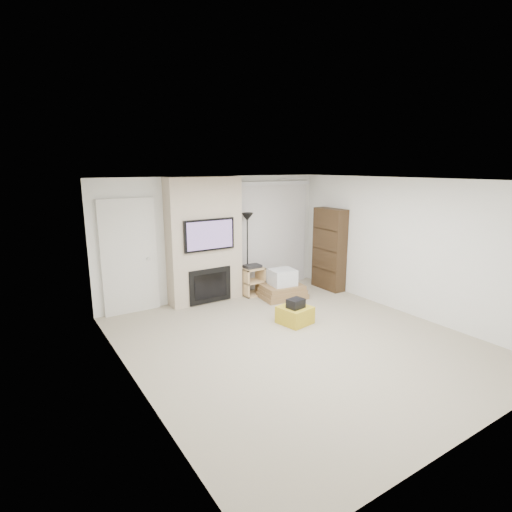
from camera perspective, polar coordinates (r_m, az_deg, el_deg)
floor at (r=6.47m, az=5.90°, el=-12.00°), size 5.00×5.50×0.00m
ceiling at (r=5.88m, az=6.46°, el=10.72°), size 5.00×5.50×0.00m
wall_back at (r=8.32m, az=-5.80°, el=2.65°), size 5.00×0.00×2.50m
wall_front at (r=4.37m, az=29.63°, el=-8.36°), size 5.00×0.00×2.50m
wall_left at (r=4.93m, az=-17.18°, el=-4.94°), size 0.00×5.50×2.50m
wall_right at (r=7.84m, az=20.56°, el=1.27°), size 0.00×5.50×2.50m
hvac_vent at (r=6.76m, az=4.78°, el=10.99°), size 0.35×0.18×0.01m
ottoman at (r=7.10m, az=5.58°, el=-8.37°), size 0.58×0.58×0.30m
black_bag at (r=6.97m, az=5.70°, el=-6.75°), size 0.31×0.27×0.16m
fireplace_wall at (r=7.99m, az=-7.34°, el=2.09°), size 1.50×0.47×2.50m
entry_door at (r=7.70m, az=-17.64°, el=-0.21°), size 1.02×0.11×2.14m
vertical_blinds at (r=8.99m, az=2.33°, el=3.61°), size 1.98×0.10×2.37m
floor_lamp at (r=8.39m, az=-1.25°, el=3.65°), size 0.26×0.26×1.75m
av_stand at (r=8.50m, az=-0.52°, el=-3.33°), size 0.45×0.38×0.66m
box_stack at (r=8.37m, az=3.79°, el=-4.43°), size 0.98×0.79×0.61m
bookshelf at (r=8.98m, az=10.44°, el=0.97°), size 0.30×0.80×1.80m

